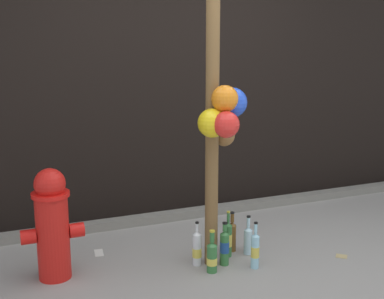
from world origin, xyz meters
The scene contains 14 objects.
ground_plane centered at (0.00, 0.00, 0.00)m, with size 14.00×14.00×0.00m, color gray.
building_wall centered at (0.00, 1.83, 1.70)m, with size 10.00×0.20×3.40m.
curb_strip centered at (0.00, 1.45, 0.04)m, with size 8.00×0.12×0.08m, color slate.
memorial_post centered at (-0.20, 0.38, 1.38)m, with size 0.45×0.45×2.56m.
fire_hydrant centered at (-1.39, 0.63, 0.42)m, with size 0.44×0.27×0.82m.
bottle_0 centered at (0.02, 0.57, 0.14)m, with size 0.07×0.07×0.34m.
bottle_1 centered at (-0.35, 0.44, 0.13)m, with size 0.07×0.07×0.35m.
bottle_2 centered at (-0.06, 0.49, 0.15)m, with size 0.06×0.06×0.38m.
bottle_3 centered at (-0.29, 0.28, 0.12)m, with size 0.08×0.08×0.33m.
bottle_4 centered at (0.11, 0.47, 0.13)m, with size 0.07×0.07×0.32m.
bottle_5 centered at (-0.15, 0.36, 0.15)m, with size 0.07×0.07×0.35m.
bottle_6 centered at (0.04, 0.22, 0.15)m, with size 0.06×0.06×0.37m.
litter_1 centered at (-1.01, 0.94, 0.00)m, with size 0.14×0.07×0.01m, color silver.
litter_2 centered at (0.79, 0.13, 0.00)m, with size 0.09×0.08×0.01m, color tan.
Camera 1 is at (-1.74, -2.86, 1.69)m, focal length 46.49 mm.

